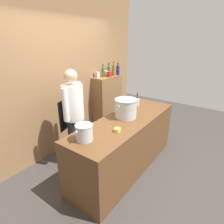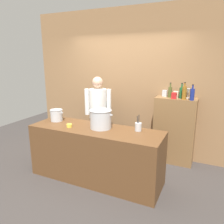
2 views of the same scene
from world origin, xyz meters
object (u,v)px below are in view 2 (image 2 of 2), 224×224
Objects in this scene: stockpot_small at (57,115)px; utensil_crock at (138,127)px; spice_tin_silver at (165,93)px; stockpot_large at (101,119)px; wine_bottle_green at (181,93)px; wine_glass_wide at (188,91)px; spice_tin_red at (174,96)px; butter_jar at (69,126)px; wine_bottle_cobalt at (192,94)px; chef at (98,112)px; wine_bottle_amber at (184,93)px; spice_tin_cream at (176,95)px; wine_bottle_olive at (170,92)px.

stockpot_small is 1.52m from utensil_crock.
stockpot_small is 2.39× the size of spice_tin_silver.
stockpot_large is 1.61m from wine_bottle_green.
wine_glass_wide is 0.29m from spice_tin_red.
stockpot_large reaches higher than butter_jar.
wine_glass_wide is (-0.09, 0.19, 0.02)m from wine_bottle_cobalt.
chef reaches higher than wine_glass_wide.
wine_bottle_cobalt reaches higher than spice_tin_silver.
wine_bottle_green is at bearing 64.67° from utensil_crock.
stockpot_small is 3.15× the size of butter_jar.
wine_bottle_amber is 2.59× the size of spice_tin_silver.
wine_bottle_amber is (1.14, 1.05, 0.36)m from stockpot_large.
stockpot_large is at bearing -121.64° from spice_tin_silver.
spice_tin_cream is 0.23m from spice_tin_silver.
spice_tin_cream is at bearing 30.74° from stockpot_small.
spice_tin_cream is at bearing 155.48° from wine_bottle_cobalt.
stockpot_large is at bearing -127.18° from wine_bottle_olive.
wine_bottle_amber is at bearing 59.56° from utensil_crock.
butter_jar is 0.32× the size of wine_bottle_green.
wine_bottle_amber is at bearing 42.70° from stockpot_large.
wine_bottle_olive reaches higher than spice_tin_red.
wine_glass_wide reaches higher than spice_tin_cream.
wine_glass_wide is at bearing 36.97° from spice_tin_red.
wine_bottle_amber is (0.06, -0.09, 0.02)m from wine_bottle_green.
stockpot_large is at bearing -134.39° from wine_glass_wide.
wine_bottle_amber is (0.54, 0.92, 0.44)m from utensil_crock.
butter_jar is at bearing -137.79° from spice_tin_cream.
wine_bottle_amber reaches higher than stockpot_small.
wine_bottle_green is (1.08, 1.14, 0.34)m from stockpot_large.
stockpot_small is 2.34× the size of spice_tin_cream.
chef is 1.50m from spice_tin_red.
butter_jar is 1.93m from spice_tin_silver.
spice_tin_red is at bearing -41.22° from spice_tin_silver.
wine_bottle_green reaches higher than wine_glass_wide.
spice_tin_red is (1.42, 0.31, 0.38)m from chef.
wine_glass_wide reaches higher than utensil_crock.
utensil_crock is at bearing 3.67° from stockpot_small.
spice_tin_cream is (-0.16, 0.11, -0.06)m from wine_bottle_amber.
utensil_crock is (1.05, -0.60, 0.00)m from chef.
wine_bottle_cobalt reaches higher than spice_tin_cream.
stockpot_small is 2.44m from wine_bottle_cobalt.
utensil_crock is 0.96× the size of wine_bottle_olive.
wine_glass_wide reaches higher than stockpot_small.
stockpot_large is at bearing 103.11° from chef.
wine_bottle_cobalt is 1.55× the size of wine_glass_wide.
wine_bottle_olive is at bearing 178.68° from wine_bottle_green.
spice_tin_cream is (1.43, 0.43, 0.38)m from chef.
spice_tin_cream is (1.48, 1.34, 0.42)m from butter_jar.
wine_bottle_olive reaches higher than spice_tin_silver.
butter_jar is at bearing -143.11° from wine_bottle_amber.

